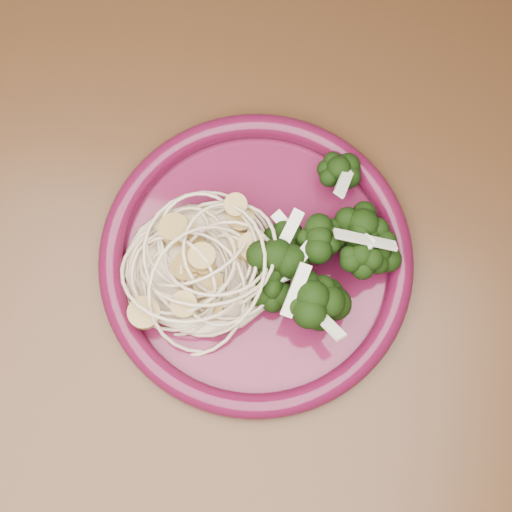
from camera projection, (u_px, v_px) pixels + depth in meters
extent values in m
plane|color=brown|center=(273.00, 400.00, 1.34)|extent=(3.50, 3.50, 0.00)
cube|color=#472814|center=(293.00, 341.00, 0.64)|extent=(1.20, 0.80, 0.04)
cylinder|color=#530F28|center=(256.00, 261.00, 0.63)|extent=(0.36, 0.36, 0.01)
torus|color=#530F28|center=(256.00, 258.00, 0.62)|extent=(0.37, 0.37, 0.02)
ellipsoid|color=beige|center=(200.00, 265.00, 0.61)|extent=(0.17, 0.16, 0.03)
ellipsoid|color=black|center=(325.00, 240.00, 0.61)|extent=(0.15, 0.18, 0.05)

